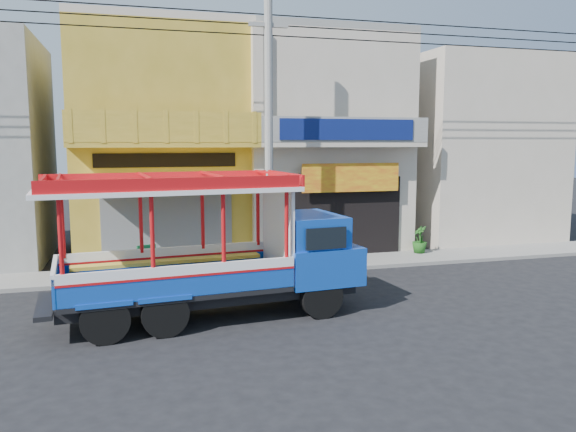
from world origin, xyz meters
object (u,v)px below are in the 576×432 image
(utility_pole, at_px, (273,112))
(songthaew_truck, at_px, (231,248))
(green_sign, at_px, (147,262))
(potted_plant_c, at_px, (420,239))
(potted_plant_a, at_px, (310,245))

(utility_pole, bearing_deg, songthaew_truck, -117.63)
(green_sign, height_order, potted_plant_c, potted_plant_c)
(utility_pole, height_order, potted_plant_a, utility_pole)
(green_sign, bearing_deg, potted_plant_c, 4.55)
(songthaew_truck, relative_size, green_sign, 8.19)
(songthaew_truck, bearing_deg, green_sign, 112.94)
(green_sign, relative_size, potted_plant_c, 0.92)
(utility_pole, height_order, songthaew_truck, utility_pole)
(utility_pole, xyz_separation_m, potted_plant_c, (5.78, 1.20, -4.42))
(green_sign, xyz_separation_m, potted_plant_c, (9.67, 0.77, 0.11))
(songthaew_truck, distance_m, green_sign, 4.86)
(utility_pole, bearing_deg, green_sign, 173.66)
(utility_pole, relative_size, songthaew_truck, 3.75)
(green_sign, bearing_deg, songthaew_truck, -67.06)
(utility_pole, bearing_deg, potted_plant_a, 39.87)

